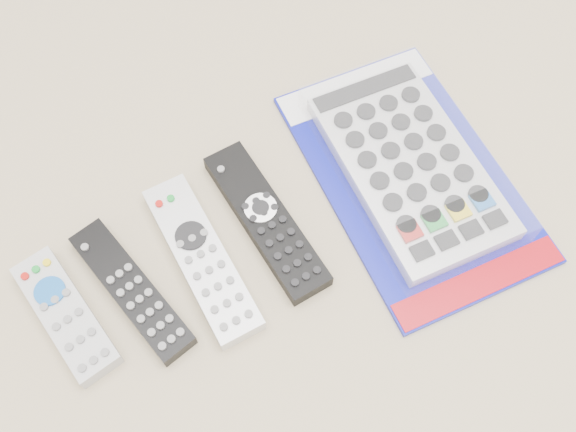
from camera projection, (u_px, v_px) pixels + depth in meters
remote_small_grey at (66, 315)px, 0.70m from camera, size 0.06×0.16×0.02m
remote_slim_black at (132, 290)px, 0.71m from camera, size 0.06×0.19×0.02m
remote_silver_dvd at (202, 258)px, 0.73m from camera, size 0.07×0.22×0.02m
remote_large_black at (266, 220)px, 0.75m from camera, size 0.06×0.22×0.02m
jumbo_remote_packaged at (410, 165)px, 0.77m from camera, size 0.27×0.38×0.05m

